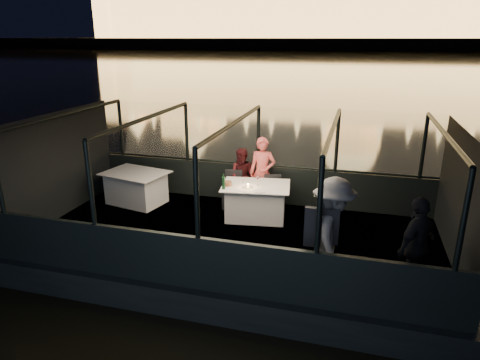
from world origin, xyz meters
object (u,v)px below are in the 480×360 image
(person_man_maroon, at_px, (243,174))
(passenger_dark, at_px, (417,241))
(dining_table_central, at_px, (256,202))
(wine_bottle, at_px, (224,182))
(passenger_stripe, at_px, (332,237))
(chair_port_left, at_px, (232,189))
(chair_port_right, at_px, (271,193))
(coat_stand, at_px, (320,237))
(dining_table_aft, at_px, (136,188))
(person_woman_coral, at_px, (262,176))

(person_man_maroon, xyz_separation_m, passenger_dark, (3.51, -2.84, 0.10))
(dining_table_central, height_order, wine_bottle, wine_bottle)
(passenger_stripe, xyz_separation_m, wine_bottle, (-2.38, 1.89, 0.06))
(chair_port_left, relative_size, passenger_dark, 0.55)
(chair_port_left, distance_m, passenger_dark, 4.54)
(chair_port_right, bearing_deg, dining_table_central, -135.25)
(coat_stand, bearing_deg, dining_table_central, 123.04)
(chair_port_left, xyz_separation_m, coat_stand, (2.28, -2.90, 0.45))
(dining_table_aft, distance_m, wine_bottle, 2.49)
(person_man_maroon, bearing_deg, person_woman_coral, -1.17)
(passenger_dark, bearing_deg, coat_stand, -40.21)
(chair_port_left, relative_size, person_woman_coral, 0.52)
(chair_port_left, height_order, passenger_dark, passenger_dark)
(chair_port_left, bearing_deg, passenger_dark, -42.63)
(person_man_maroon, bearing_deg, wine_bottle, -97.06)
(person_woman_coral, bearing_deg, passenger_dark, -47.62)
(chair_port_right, bearing_deg, passenger_stripe, -77.78)
(wine_bottle, bearing_deg, dining_table_aft, 167.19)
(dining_table_central, relative_size, chair_port_left, 1.69)
(chair_port_right, xyz_separation_m, wine_bottle, (-0.84, -0.87, 0.47))
(person_man_maroon, relative_size, wine_bottle, 4.14)
(coat_stand, relative_size, person_man_maroon, 1.18)
(coat_stand, height_order, wine_bottle, coat_stand)
(dining_table_central, height_order, chair_port_left, chair_port_left)
(dining_table_central, height_order, person_woman_coral, person_woman_coral)
(dining_table_central, bearing_deg, chair_port_right, 61.60)
(chair_port_right, relative_size, passenger_dark, 0.52)
(person_woman_coral, distance_m, passenger_stripe, 3.53)
(chair_port_right, xyz_separation_m, passenger_stripe, (1.53, -2.76, 0.40))
(passenger_stripe, bearing_deg, coat_stand, 123.97)
(dining_table_central, xyz_separation_m, chair_port_right, (0.24, 0.45, 0.06))
(person_woman_coral, height_order, passenger_stripe, passenger_stripe)
(passenger_stripe, distance_m, wine_bottle, 3.04)
(person_woman_coral, distance_m, wine_bottle, 1.29)
(dining_table_aft, height_order, chair_port_left, chair_port_left)
(passenger_stripe, bearing_deg, dining_table_aft, 59.57)
(dining_table_central, height_order, passenger_stripe, passenger_stripe)
(dining_table_aft, distance_m, person_man_maroon, 2.59)
(dining_table_central, xyz_separation_m, passenger_dark, (3.03, -2.12, 0.47))
(dining_table_central, bearing_deg, passenger_dark, -34.93)
(dining_table_aft, xyz_separation_m, chair_port_left, (2.29, 0.33, 0.06))
(dining_table_central, distance_m, chair_port_left, 0.82)
(chair_port_right, height_order, coat_stand, coat_stand)
(person_woman_coral, xyz_separation_m, passenger_dark, (3.05, -2.84, 0.10))
(person_man_maroon, bearing_deg, coat_stand, -57.95)
(dining_table_aft, bearing_deg, person_woman_coral, 11.52)
(dining_table_central, bearing_deg, passenger_stripe, -52.42)
(coat_stand, bearing_deg, passenger_dark, 13.00)
(chair_port_left, xyz_separation_m, chair_port_right, (0.93, 0.00, 0.00))
(chair_port_left, height_order, chair_port_right, chair_port_left)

